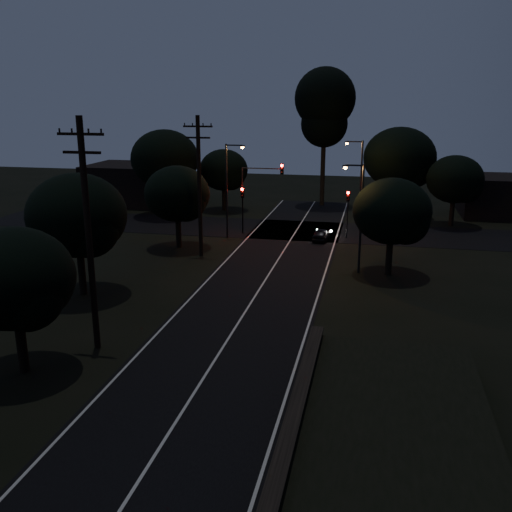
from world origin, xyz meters
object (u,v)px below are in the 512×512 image
at_px(streetlight_a, 229,184).
at_px(utility_pole_far, 199,184).
at_px(streetlight_b, 359,178).
at_px(utility_pole_mid, 88,233).
at_px(streetlight_c, 359,211).
at_px(signal_right, 348,206).
at_px(tall_pine, 325,107).
at_px(car, 321,234).
at_px(signal_mast, 261,185).
at_px(signal_left, 243,202).

bearing_deg(streetlight_a, utility_pole_far, -96.59).
bearing_deg(streetlight_b, streetlight_a, -150.52).
relative_size(utility_pole_mid, streetlight_c, 1.47).
bearing_deg(streetlight_b, signal_right, -100.00).
height_order(signal_right, streetlight_c, streetlight_c).
distance_m(utility_pole_mid, tall_pine, 40.91).
distance_m(tall_pine, streetlight_c, 26.25).
distance_m(signal_right, car, 3.35).
distance_m(utility_pole_far, streetlight_b, 16.51).
distance_m(utility_pole_mid, signal_mast, 25.22).
distance_m(signal_right, streetlight_b, 4.45).
bearing_deg(streetlight_c, utility_pole_far, 170.40).
relative_size(tall_pine, signal_mast, 2.38).
xyz_separation_m(signal_mast, car, (5.46, -1.27, -3.82)).
xyz_separation_m(tall_pine, streetlight_a, (-6.31, -17.00, -6.10)).
bearing_deg(streetlight_b, streetlight_c, -87.86).
xyz_separation_m(signal_right, streetlight_b, (0.71, 4.01, 1.80)).
relative_size(signal_mast, streetlight_c, 0.83).
xyz_separation_m(utility_pole_far, streetlight_a, (0.69, 6.00, -0.85)).
bearing_deg(streetlight_a, signal_right, 11.34).
relative_size(streetlight_c, car, 2.48).
bearing_deg(streetlight_a, car, 5.23).
xyz_separation_m(utility_pole_mid, signal_left, (1.40, 24.99, -2.90)).
xyz_separation_m(signal_mast, streetlight_b, (8.22, 4.01, 0.30)).
xyz_separation_m(utility_pole_mid, signal_mast, (3.09, 24.99, -1.40)).
distance_m(signal_left, signal_right, 9.20).
bearing_deg(signal_left, signal_right, 0.00).
bearing_deg(streetlight_a, streetlight_c, -35.69).
bearing_deg(streetlight_a, utility_pole_mid, -91.73).
bearing_deg(streetlight_a, streetlight_b, 29.48).
distance_m(utility_pole_mid, signal_left, 25.19).
relative_size(streetlight_a, car, 2.65).
height_order(signal_mast, car, signal_mast).
distance_m(utility_pole_mid, streetlight_a, 23.04).
relative_size(utility_pole_far, tall_pine, 0.71).
bearing_deg(streetlight_c, signal_right, 97.02).
bearing_deg(streetlight_c, tall_pine, 100.93).
xyz_separation_m(utility_pole_far, signal_right, (10.60, 7.99, -2.65)).
bearing_deg(signal_right, signal_mast, 179.97).
bearing_deg(tall_pine, utility_pole_far, -106.93).
bearing_deg(signal_mast, streetlight_a, -140.23).
relative_size(utility_pole_far, streetlight_c, 1.40).
height_order(signal_right, signal_mast, signal_mast).
distance_m(signal_mast, streetlight_a, 3.13).
bearing_deg(signal_left, utility_pole_far, -99.94).
xyz_separation_m(signal_mast, streetlight_c, (8.74, -9.99, 0.01)).
bearing_deg(signal_right, utility_pole_far, -143.00).
relative_size(utility_pole_mid, signal_mast, 1.76).
bearing_deg(car, utility_pole_far, 43.01).
bearing_deg(utility_pole_far, streetlight_c, -9.60).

